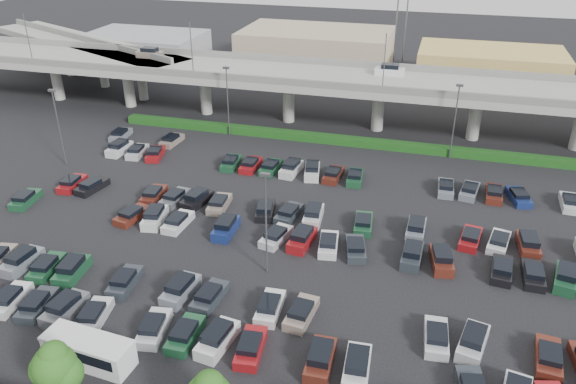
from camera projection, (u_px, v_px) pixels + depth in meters
The scene contains 8 objects.
ground at pixel (290, 229), 59.78m from camera, with size 280.00×280.00×0.00m, color black.
overpass at pixel (345, 83), 84.04m from camera, with size 150.00×13.00×15.80m.
on_ramp at pixel (85, 46), 105.88m from camera, with size 50.93×30.13×8.80m.
hedge at pixel (336, 140), 80.91m from camera, with size 66.00×1.60×1.10m, color #113D12.
shuttle_bus at pixel (89, 349), 42.00m from camera, with size 7.20×3.02×2.25m.
parked_cars at pixel (282, 244), 56.00m from camera, with size 62.97×41.62×1.67m.
light_poles at pixel (257, 164), 59.61m from camera, with size 66.90×48.38×10.30m.
distant_buildings at pixel (437, 61), 107.98m from camera, with size 138.00×24.00×9.00m.
Camera 1 is at (13.60, -49.42, 31.02)m, focal length 35.00 mm.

